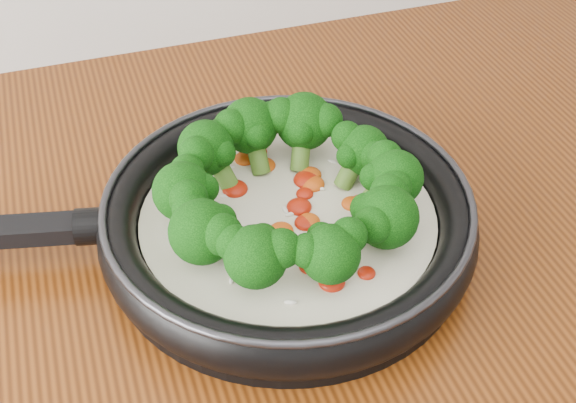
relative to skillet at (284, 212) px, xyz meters
name	(u,v)px	position (x,y,z in m)	size (l,w,h in m)	color
skillet	(284,212)	(0.00, 0.00, 0.00)	(0.55, 0.40, 0.10)	black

